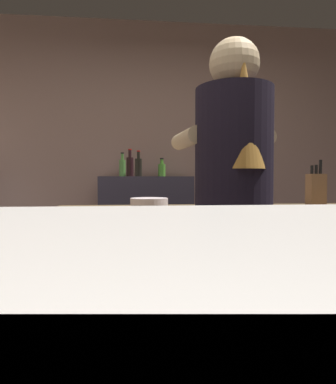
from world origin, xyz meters
The scene contains 11 objects.
wall_back centered at (0.00, 2.20, 1.35)m, with size 5.20×0.10×2.70m, color #987766.
prep_counter centered at (0.35, 0.60, 0.46)m, with size 2.10×0.60×0.93m, color brown.
back_shelf centered at (-0.12, 1.92, 0.56)m, with size 0.88×0.36×1.12m, color #36313F.
bartender centered at (0.21, 0.15, 0.99)m, with size 0.45×0.53×1.71m.
knife_block centered at (0.91, 0.70, 1.03)m, with size 0.10×0.08×0.29m.
mixing_bowl centered at (-0.14, 0.62, 0.95)m, with size 0.22×0.22×0.06m, color silver.
chefs_knife centered at (0.49, 0.55, 0.93)m, with size 0.24×0.03×0.01m, color silver.
bottle_soy centered at (0.04, 1.98, 1.19)m, with size 0.07×0.07×0.18m.
bottle_olive_oil centered at (-0.27, 1.97, 1.22)m, with size 0.07×0.07×0.27m.
bottle_hot_sauce centered at (-0.19, 1.89, 1.21)m, with size 0.06×0.06×0.25m.
bottle_vinegar centered at (-0.34, 1.91, 1.21)m, with size 0.06×0.06×0.23m.
Camera 1 is at (-0.22, -1.29, 1.09)m, focal length 31.29 mm.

